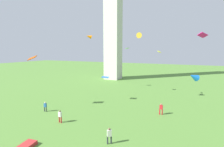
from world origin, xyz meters
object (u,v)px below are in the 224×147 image
monument_obelisk (113,7)px  kite_flying_6 (32,58)px  kite_flying_4 (127,48)px  kite_flying_5 (105,77)px  person_3 (45,106)px  kite_bundle_1 (25,147)px  person_0 (109,135)px  person_2 (161,108)px  kite_flying_0 (193,77)px  kite_flying_2 (140,35)px  kite_flying_7 (89,36)px  kite_flying_3 (159,52)px  kite_flying_1 (203,35)px

monument_obelisk → kite_flying_6: bearing=-89.1°
kite_flying_4 → kite_flying_5: (-1.93, -6.87, -5.49)m
monument_obelisk → person_3: size_ratio=30.02×
kite_flying_4 → kite_bundle_1: (-2.18, -24.08, -10.01)m
person_0 → kite_flying_6: 17.97m
person_0 → kite_flying_4: 22.41m
person_2 → kite_flying_0: kite_flying_0 is taller
person_2 → kite_flying_5: 11.61m
kite_flying_4 → kite_flying_6: (-10.67, -15.55, -1.68)m
person_2 → kite_flying_6: (-19.47, -6.27, 7.54)m
person_3 → kite_flying_2: kite_flying_2 is taller
monument_obelisk → kite_flying_0: bearing=-47.5°
monument_obelisk → person_2: size_ratio=27.19×
person_0 → kite_flying_7: 27.35m
kite_flying_3 → kite_flying_7: (-16.44, -0.08, 3.57)m
monument_obelisk → kite_flying_3: 28.75m
person_2 → kite_flying_4: size_ratio=1.89×
person_2 → person_3: person_2 is taller
person_0 → kite_flying_1: 14.56m
person_0 → kite_flying_3: kite_flying_3 is taller
kite_flying_7 → monument_obelisk: bearing=144.2°
person_3 → kite_flying_2: size_ratio=1.07×
kite_flying_6 → kite_flying_5: bearing=-156.4°
kite_flying_1 → kite_flying_5: size_ratio=0.74×
kite_flying_3 → kite_flying_6: size_ratio=0.60×
monument_obelisk → person_0: 46.41m
person_3 → kite_flying_6: kite_flying_6 is taller
kite_flying_3 → kite_flying_5: kite_flying_3 is taller
kite_flying_1 → kite_flying_6: size_ratio=0.65×
kite_flying_2 → kite_flying_4: 6.19m
kite_flying_3 → kite_flying_1: bearing=174.9°
person_2 → kite_flying_5: kite_flying_5 is taller
person_2 → kite_flying_6: size_ratio=1.04×
kite_bundle_1 → person_3: bearing=125.9°
kite_flying_5 → kite_bundle_1: size_ratio=0.70×
monument_obelisk → person_0: monument_obelisk is taller
kite_flying_2 → kite_flying_4: size_ratio=1.61×
kite_flying_3 → kite_bundle_1: bearing=128.7°
person_0 → kite_flying_5: size_ratio=1.18×
person_3 → kite_bundle_1: (6.06, -8.37, -0.70)m
kite_flying_2 → kite_flying_7: 14.20m
person_3 → kite_flying_6: 8.01m
monument_obelisk → kite_flying_6: 36.15m
kite_flying_3 → person_3: bearing=105.3°
kite_flying_2 → kite_bundle_1: bearing=72.3°
kite_flying_0 → kite_flying_5: bearing=-140.0°
monument_obelisk → kite_flying_2: monument_obelisk is taller
kite_flying_1 → person_2: bearing=-89.4°
kite_flying_6 → person_2: bearing=176.7°
kite_flying_0 → kite_flying_4: kite_flying_4 is taller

